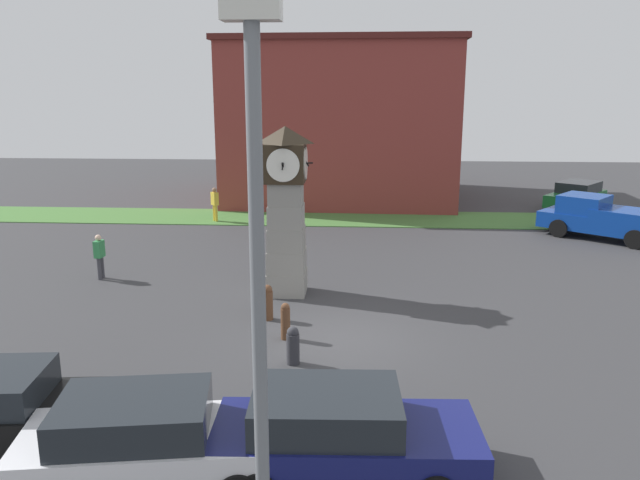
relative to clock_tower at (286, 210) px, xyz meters
name	(u,v)px	position (x,y,z in m)	size (l,w,h in m)	color
ground_plane	(339,338)	(1.80, -3.68, -2.73)	(86.04, 86.04, 0.00)	#38383A
clock_tower	(286,210)	(0.00, 0.00, 0.00)	(1.69, 1.67, 5.32)	gray
bollard_near_tower	(293,345)	(0.76, -5.32, -2.26)	(0.31, 0.31, 0.94)	#333338
bollard_mid_row	(285,321)	(0.40, -3.82, -2.23)	(0.25, 0.25, 0.99)	brown
bollard_far_row	(268,302)	(-0.27, -2.42, -2.21)	(0.31, 0.31, 1.03)	brown
car_near_tower	(150,439)	(-1.12, -10.03, -1.96)	(4.64, 2.54, 1.51)	silver
car_by_building	(340,433)	(2.02, -9.67, -1.95)	(4.54, 2.17, 1.52)	navy
car_far_lot	(576,196)	(14.16, 15.47, -1.96)	(4.15, 4.53, 1.50)	#19602D
pickup_truck	(604,218)	(12.99, 8.40, -1.80)	(5.38, 4.86, 1.85)	navy
pedestrian_near_bench	(100,254)	(-6.61, 1.13, -1.84)	(0.27, 0.42, 1.57)	#3F3F47
pedestrian_crossing_lot	(215,202)	(-4.85, 10.92, -1.75)	(0.44, 0.46, 1.71)	gold
street_lamp_near_road	(259,340)	(1.37, -13.66, 1.36)	(0.50, 0.24, 7.17)	slate
warehouse_blue_far	(343,121)	(1.22, 19.20, 1.86)	(13.45, 12.46, 9.17)	maroon
grass_verge_far	(323,218)	(0.43, 12.09, -2.71)	(51.62, 4.05, 0.04)	#477A38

